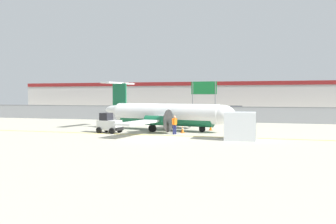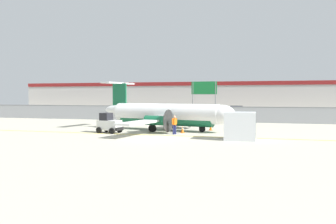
{
  "view_description": "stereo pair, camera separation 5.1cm",
  "coord_description": "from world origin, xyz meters",
  "px_view_note": "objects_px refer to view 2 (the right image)",
  "views": [
    {
      "loc": [
        8.13,
        -25.68,
        3.49
      ],
      "look_at": [
        -0.35,
        7.26,
        1.8
      ],
      "focal_mm": 35.0,
      "sensor_mm": 36.0,
      "label": 1
    },
    {
      "loc": [
        8.18,
        -25.67,
        3.49
      ],
      "look_at": [
        -0.35,
        7.26,
        1.8
      ],
      "focal_mm": 35.0,
      "sensor_mm": 36.0,
      "label": 2
    }
  ],
  "objects_px": {
    "traffic_cone_far_left": "(167,128)",
    "highway_sign": "(204,91)",
    "parked_car_2": "(236,110)",
    "ground_crew_worker": "(174,124)",
    "cargo_container": "(240,126)",
    "baggage_tug": "(109,124)",
    "parked_car_0": "(117,112)",
    "parked_car_1": "(183,110)",
    "traffic_cone_near_right": "(211,127)",
    "commuter_airplane": "(168,114)",
    "parked_car_3": "(284,113)",
    "traffic_cone_near_left": "(182,130)"
  },
  "relations": [
    {
      "from": "commuter_airplane",
      "to": "ground_crew_worker",
      "type": "height_order",
      "value": "commuter_airplane"
    },
    {
      "from": "cargo_container",
      "to": "parked_car_1",
      "type": "bearing_deg",
      "value": 109.31
    },
    {
      "from": "cargo_container",
      "to": "traffic_cone_far_left",
      "type": "bearing_deg",
      "value": 146.25
    },
    {
      "from": "cargo_container",
      "to": "parked_car_3",
      "type": "relative_size",
      "value": 0.56
    },
    {
      "from": "commuter_airplane",
      "to": "ground_crew_worker",
      "type": "bearing_deg",
      "value": -53.71
    },
    {
      "from": "ground_crew_worker",
      "to": "traffic_cone_near_right",
      "type": "xyz_separation_m",
      "value": [
        2.78,
        4.15,
        -0.64
      ]
    },
    {
      "from": "baggage_tug",
      "to": "ground_crew_worker",
      "type": "height_order",
      "value": "baggage_tug"
    },
    {
      "from": "parked_car_3",
      "to": "parked_car_0",
      "type": "bearing_deg",
      "value": 12.93
    },
    {
      "from": "commuter_airplane",
      "to": "traffic_cone_near_right",
      "type": "height_order",
      "value": "commuter_airplane"
    },
    {
      "from": "commuter_airplane",
      "to": "parked_car_1",
      "type": "distance_m",
      "value": 26.54
    },
    {
      "from": "baggage_tug",
      "to": "parked_car_0",
      "type": "height_order",
      "value": "baggage_tug"
    },
    {
      "from": "cargo_container",
      "to": "parked_car_1",
      "type": "distance_m",
      "value": 33.64
    },
    {
      "from": "traffic_cone_far_left",
      "to": "highway_sign",
      "type": "bearing_deg",
      "value": 83.99
    },
    {
      "from": "cargo_container",
      "to": "traffic_cone_near_right",
      "type": "bearing_deg",
      "value": 115.46
    },
    {
      "from": "traffic_cone_far_left",
      "to": "highway_sign",
      "type": "xyz_separation_m",
      "value": [
        1.55,
        14.75,
        3.83
      ]
    },
    {
      "from": "ground_crew_worker",
      "to": "traffic_cone_far_left",
      "type": "bearing_deg",
      "value": -18.03
    },
    {
      "from": "cargo_container",
      "to": "parked_car_1",
      "type": "height_order",
      "value": "cargo_container"
    },
    {
      "from": "ground_crew_worker",
      "to": "baggage_tug",
      "type": "bearing_deg",
      "value": 47.55
    },
    {
      "from": "commuter_airplane",
      "to": "traffic_cone_far_left",
      "type": "relative_size",
      "value": 24.99
    },
    {
      "from": "traffic_cone_near_right",
      "to": "parked_car_2",
      "type": "relative_size",
      "value": 0.15
    },
    {
      "from": "parked_car_3",
      "to": "highway_sign",
      "type": "bearing_deg",
      "value": 37.54
    },
    {
      "from": "highway_sign",
      "to": "traffic_cone_near_left",
      "type": "bearing_deg",
      "value": -89.01
    },
    {
      "from": "cargo_container",
      "to": "parked_car_0",
      "type": "xyz_separation_m",
      "value": [
        -20.51,
        23.07,
        -0.21
      ]
    },
    {
      "from": "cargo_container",
      "to": "parked_car_1",
      "type": "relative_size",
      "value": 0.57
    },
    {
      "from": "traffic_cone_near_left",
      "to": "parked_car_2",
      "type": "distance_m",
      "value": 30.54
    },
    {
      "from": "traffic_cone_near_left",
      "to": "traffic_cone_far_left",
      "type": "relative_size",
      "value": 1.0
    },
    {
      "from": "baggage_tug",
      "to": "parked_car_0",
      "type": "bearing_deg",
      "value": 124.05
    },
    {
      "from": "traffic_cone_near_left",
      "to": "traffic_cone_near_right",
      "type": "xyz_separation_m",
      "value": [
        2.3,
        2.9,
        0.0
      ]
    },
    {
      "from": "highway_sign",
      "to": "parked_car_3",
      "type": "bearing_deg",
      "value": 33.04
    },
    {
      "from": "ground_crew_worker",
      "to": "traffic_cone_near_left",
      "type": "bearing_deg",
      "value": -67.94
    },
    {
      "from": "ground_crew_worker",
      "to": "parked_car_1",
      "type": "relative_size",
      "value": 0.4
    },
    {
      "from": "traffic_cone_near_right",
      "to": "parked_car_1",
      "type": "distance_m",
      "value": 26.48
    },
    {
      "from": "cargo_container",
      "to": "baggage_tug",
      "type": "bearing_deg",
      "value": 170.97
    },
    {
      "from": "commuter_airplane",
      "to": "highway_sign",
      "type": "distance_m",
      "value": 14.42
    },
    {
      "from": "baggage_tug",
      "to": "traffic_cone_far_left",
      "type": "relative_size",
      "value": 3.93
    },
    {
      "from": "ground_crew_worker",
      "to": "cargo_container",
      "type": "xyz_separation_m",
      "value": [
        5.9,
        -2.35,
        0.15
      ]
    },
    {
      "from": "parked_car_2",
      "to": "ground_crew_worker",
      "type": "bearing_deg",
      "value": 79.92
    },
    {
      "from": "commuter_airplane",
      "to": "parked_car_1",
      "type": "xyz_separation_m",
      "value": [
        -3.91,
        26.24,
        -0.71
      ]
    },
    {
      "from": "commuter_airplane",
      "to": "cargo_container",
      "type": "distance_m",
      "value": 9.15
    },
    {
      "from": "traffic_cone_far_left",
      "to": "parked_car_1",
      "type": "bearing_deg",
      "value": 98.44
    },
    {
      "from": "commuter_airplane",
      "to": "baggage_tug",
      "type": "bearing_deg",
      "value": -131.69
    },
    {
      "from": "baggage_tug",
      "to": "traffic_cone_near_left",
      "type": "relative_size",
      "value": 3.93
    },
    {
      "from": "parked_car_1",
      "to": "traffic_cone_far_left",
      "type": "bearing_deg",
      "value": -78.98
    },
    {
      "from": "baggage_tug",
      "to": "highway_sign",
      "type": "relative_size",
      "value": 0.46
    },
    {
      "from": "traffic_cone_near_right",
      "to": "cargo_container",
      "type": "bearing_deg",
      "value": -64.34
    },
    {
      "from": "parked_car_0",
      "to": "parked_car_2",
      "type": "distance_m",
      "value": 21.45
    },
    {
      "from": "traffic_cone_far_left",
      "to": "parked_car_2",
      "type": "bearing_deg",
      "value": 79.83
    },
    {
      "from": "ground_crew_worker",
      "to": "traffic_cone_near_right",
      "type": "distance_m",
      "value": 5.04
    },
    {
      "from": "traffic_cone_near_left",
      "to": "highway_sign",
      "type": "xyz_separation_m",
      "value": [
        -0.28,
        15.96,
        3.83
      ]
    },
    {
      "from": "cargo_container",
      "to": "traffic_cone_near_right",
      "type": "relative_size",
      "value": 3.81
    }
  ]
}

